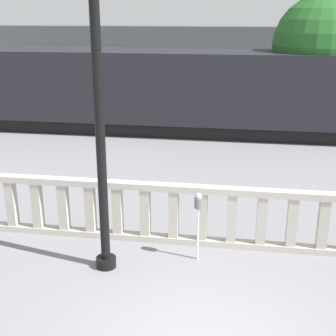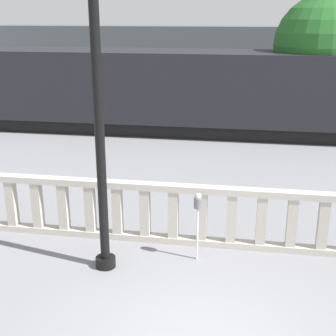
# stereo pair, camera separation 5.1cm
# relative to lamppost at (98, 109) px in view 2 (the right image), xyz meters

# --- Properties ---
(balustrade) EXTENTS (14.80, 0.24, 1.32)m
(balustrade) POSITION_rel_lamppost_xyz_m (2.05, 1.21, -2.43)
(balustrade) COLOR #BCB5A8
(balustrade) RESTS_ON ground
(lamppost) EXTENTS (0.39, 0.39, 5.99)m
(lamppost) POSITION_rel_lamppost_xyz_m (0.00, 0.00, 0.00)
(lamppost) COLOR black
(lamppost) RESTS_ON ground
(parking_meter) EXTENTS (0.16, 0.16, 1.41)m
(parking_meter) POSITION_rel_lamppost_xyz_m (1.71, 0.58, -1.97)
(parking_meter) COLOR silver
(parking_meter) RESTS_ON ground
(train_near) EXTENTS (26.41, 2.87, 3.85)m
(train_near) POSITION_rel_lamppost_xyz_m (0.13, 10.89, -1.38)
(train_near) COLOR black
(train_near) RESTS_ON ground
(train_far) EXTENTS (22.93, 2.69, 4.53)m
(train_far) POSITION_rel_lamppost_xyz_m (-1.49, 20.43, -1.04)
(train_far) COLOR black
(train_far) RESTS_ON ground
(tree_left) EXTENTS (3.83, 3.83, 5.40)m
(tree_left) POSITION_rel_lamppost_xyz_m (5.37, 11.45, 0.37)
(tree_left) COLOR #4C3823
(tree_left) RESTS_ON ground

